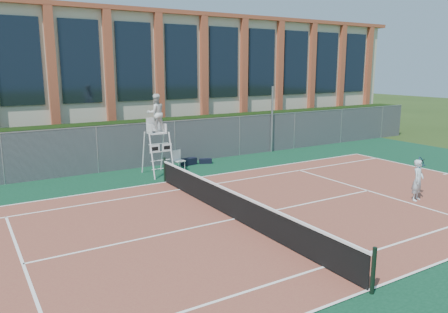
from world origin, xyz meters
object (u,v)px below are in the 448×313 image
steel_pole (272,120)px  umpire_chair (156,115)px  plastic_chair (178,159)px  tennis_player (418,180)px

steel_pole → umpire_chair: 8.14m
plastic_chair → umpire_chair: bearing=-168.3°
umpire_chair → tennis_player: bearing=-53.1°
tennis_player → plastic_chair: bearing=121.0°
steel_pole → umpire_chair: steel_pole is taller
steel_pole → plastic_chair: (-6.75, -1.41, -1.33)m
umpire_chair → tennis_player: size_ratio=2.40×
plastic_chair → tennis_player: (5.48, -9.12, 0.22)m
umpire_chair → tennis_player: 11.27m
umpire_chair → plastic_chair: umpire_chair is taller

